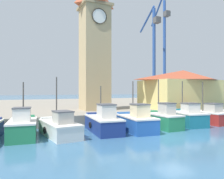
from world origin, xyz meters
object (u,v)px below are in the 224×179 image
Objects in this scene: fishing_boat_left_inner at (59,127)px; fishing_boat_left_outer at (23,127)px; fishing_boat_center at (136,121)px; clock_tower at (95,42)px; port_crane_far at (154,66)px; port_crane_near at (164,61)px; warehouse_right at (183,89)px; fishing_boat_right_inner at (186,117)px; fishing_boat_mid_right at (162,119)px; fishing_boat_right_outer at (207,116)px; fishing_boat_mid_left at (103,122)px.

fishing_boat_left_outer is at bearing 171.97° from fishing_boat_left_inner.
fishing_boat_left_outer is 0.91× the size of fishing_boat_center.
clock_tower is 15.39m from port_crane_far.
port_crane_near is (23.85, 18.98, 8.52)m from fishing_boat_left_inner.
fishing_boat_center is 14.28m from warehouse_right.
port_crane_near is at bearing 38.50° from fishing_boat_left_inner.
fishing_boat_left_inner is 12.21m from fishing_boat_right_inner.
fishing_boat_left_inner is 0.47× the size of warehouse_right.
port_crane_far reaches higher than fishing_boat_center.
fishing_boat_left_outer is 2.54m from fishing_boat_left_inner.
port_crane_far reaches higher than fishing_boat_left_outer.
fishing_boat_mid_right is 0.96× the size of fishing_boat_right_inner.
fishing_boat_mid_right is at bearing -122.22° from port_crane_far.
warehouse_right is (18.07, 7.01, 2.96)m from fishing_boat_left_inner.
fishing_boat_left_inner is at bearing 178.48° from fishing_boat_mid_right.
fishing_boat_right_inner is 3.09m from fishing_boat_right_outer.
port_crane_far reaches higher than fishing_boat_mid_right.
fishing_boat_center is 1.04× the size of fishing_boat_right_inner.
port_crane_far is at bearing 27.66° from clock_tower.
fishing_boat_right_outer is at bearing -114.70° from port_crane_near.
fishing_boat_left_outer is 8.82m from fishing_boat_center.
clock_tower is (-3.23, 9.27, 8.58)m from fishing_boat_mid_right.
port_crane_near reaches higher than fishing_boat_mid_right.
port_crane_near is (17.59, 19.49, 8.40)m from fishing_boat_center.
fishing_boat_right_outer is 17.71m from port_crane_far.
fishing_boat_left_outer is at bearing -134.14° from clock_tower.
port_crane_far is at bearing 51.62° from fishing_boat_center.
fishing_boat_mid_left is at bearing 175.95° from fishing_boat_mid_right.
fishing_boat_mid_left is 1.15× the size of fishing_boat_right_inner.
fishing_boat_left_outer is 6.09m from fishing_boat_mid_left.
fishing_boat_left_inner is at bearing -140.33° from port_crane_far.
port_crane_far is (7.24, 16.00, 6.85)m from fishing_boat_right_inner.
fishing_boat_right_outer is at bearing -42.72° from clock_tower.
fishing_boat_right_outer is 7.76m from warehouse_right.
port_crane_near is (26.37, 18.62, 8.40)m from fishing_boat_left_outer.
fishing_boat_center is 27.57m from port_crane_near.
fishing_boat_right_outer is (15.29, 0.36, 0.07)m from fishing_boat_left_inner.
port_crane_far is (4.16, 15.77, 6.90)m from fishing_boat_right_outer.
fishing_boat_right_outer is at bearing 5.51° from fishing_boat_center.
fishing_boat_mid_right reaches higher than fishing_boat_right_inner.
fishing_boat_right_outer is 0.26× the size of port_crane_far.
port_crane_near is (11.65, 18.85, 8.40)m from fishing_boat_right_inner.
clock_tower is at bearing -151.01° from port_crane_near.
port_crane_near reaches higher than fishing_boat_left_outer.
warehouse_right reaches higher than fishing_boat_center.
clock_tower reaches higher than fishing_boat_left_inner.
fishing_boat_right_inner is at bearing -121.71° from port_crane_near.
clock_tower reaches higher than fishing_boat_right_outer.
fishing_boat_mid_right is at bearing -4.05° from fishing_boat_mid_left.
clock_tower reaches higher than fishing_boat_right_inner.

